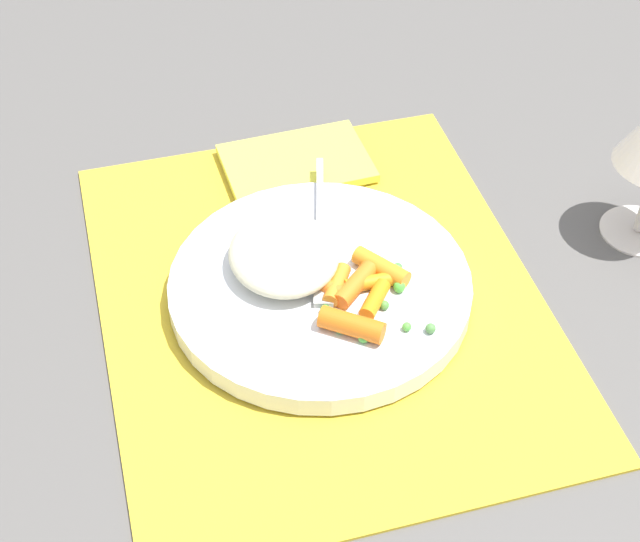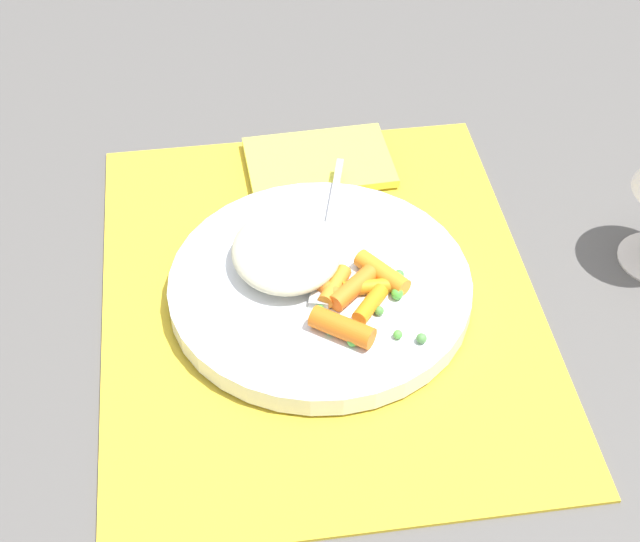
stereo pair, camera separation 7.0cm
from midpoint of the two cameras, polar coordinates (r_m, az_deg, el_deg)
name	(u,v)px [view 2 (the right image)]	position (r m, az deg, el deg)	size (l,w,h in m)	color
ground_plane	(320,300)	(0.82, 2.47, -1.82)	(2.40, 2.40, 0.00)	#565451
placemat	(320,297)	(0.81, 2.47, -1.67)	(0.45, 0.36, 0.01)	gold
plate	(320,287)	(0.81, 2.50, -1.08)	(0.25, 0.25, 0.02)	white
rice_mound	(286,251)	(0.80, 0.52, 1.06)	(0.10, 0.09, 0.03)	beige
carrot_portion	(355,296)	(0.78, 4.65, -1.56)	(0.10, 0.09, 0.02)	orange
pea_scatter	(367,305)	(0.78, 5.36, -2.09)	(0.08, 0.08, 0.01)	green
fork	(326,244)	(0.83, 2.78, 1.48)	(0.18, 0.06, 0.01)	#BEBEBE
napkin	(319,162)	(0.94, 2.10, 6.32)	(0.09, 0.14, 0.01)	#EAE54C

